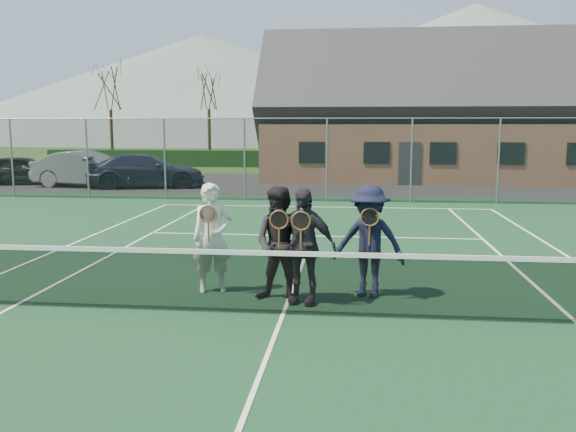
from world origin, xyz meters
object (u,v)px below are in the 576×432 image
object	(u,v)px
car_b	(88,169)
player_c	(302,246)
player_d	(369,241)
player_a	(212,238)
player_b	(281,244)
tennis_net	(283,280)
car_c	(146,171)
car_a	(23,170)
clubhouse	(414,101)

from	to	relation	value
car_b	player_c	bearing A→B (deg)	-140.75
car_b	player_d	distance (m)	20.66
player_a	player_c	bearing A→B (deg)	-18.38
car_b	player_b	bearing A→B (deg)	-141.43
tennis_net	player_b	world-z (taller)	player_b
car_c	tennis_net	world-z (taller)	car_c
player_b	car_a	bearing A→B (deg)	128.79
car_b	player_c	xyz separation A→B (m)	(11.19, -17.15, 0.12)
player_a	player_b	size ratio (longest dim) A/B	1.00
car_b	player_a	bearing A→B (deg)	-143.73
player_a	player_c	xyz separation A→B (m)	(1.53, -0.51, -0.00)
tennis_net	car_c	bearing A→B (deg)	114.83
clubhouse	car_b	bearing A→B (deg)	-157.46
car_a	car_b	size ratio (longest dim) A/B	0.83
car_c	player_c	world-z (taller)	player_c
player_b	player_c	size ratio (longest dim) A/B	1.00
car_a	player_a	world-z (taller)	player_a
car_a	tennis_net	world-z (taller)	car_a
player_d	tennis_net	bearing A→B (deg)	-138.05
player_a	player_c	size ratio (longest dim) A/B	1.00
clubhouse	tennis_net	bearing A→B (deg)	-99.46
player_d	car_a	bearing A→B (deg)	131.99
car_b	car_c	world-z (taller)	car_b
clubhouse	player_d	world-z (taller)	clubhouse
car_b	player_d	world-z (taller)	player_d
clubhouse	car_c	bearing A→B (deg)	-153.00
car_b	car_c	size ratio (longest dim) A/B	0.95
player_a	player_c	world-z (taller)	same
car_c	player_c	distance (m)	19.10
player_a	player_c	distance (m)	1.61
car_c	player_b	distance (m)	18.89
player_b	player_c	bearing A→B (deg)	-12.20
player_a	player_d	distance (m)	2.55
clubhouse	player_a	bearing A→B (deg)	-103.06
car_c	tennis_net	size ratio (longest dim) A/B	0.44
car_c	player_b	size ratio (longest dim) A/B	2.85
car_a	player_c	world-z (taller)	player_c
player_c	player_d	bearing A→B (deg)	25.20
car_a	tennis_net	xyz separation A→B (m)	(14.51, -18.63, -0.14)
clubhouse	player_b	xyz separation A→B (m)	(-4.11, -23.28, -3.07)
player_a	car_c	bearing A→B (deg)	112.61
tennis_net	player_c	distance (m)	0.78
player_b	clubhouse	bearing A→B (deg)	79.99
car_b	player_d	bearing A→B (deg)	-137.65
player_c	car_b	bearing A→B (deg)	123.11
tennis_net	clubhouse	size ratio (longest dim) A/B	0.75
car_b	player_c	distance (m)	20.48
car_b	car_c	distance (m)	2.74
player_a	player_d	xyz separation A→B (m)	(2.55, -0.03, -0.00)
tennis_net	player_d	xyz separation A→B (m)	(1.25, 1.12, 0.38)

